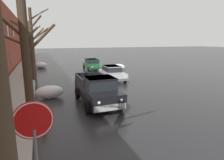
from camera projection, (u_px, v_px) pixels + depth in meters
left_sidewalk_slab at (20, 82)px, 17.37m from camera, size 2.57×80.00×0.15m
snow_bank_near_corner_left at (41, 65)px, 26.47m from camera, size 1.60×0.93×0.84m
snow_bank_along_left_kerb at (117, 67)px, 24.34m from camera, size 1.85×1.26×0.84m
snow_bank_mid_block_left at (50, 92)px, 12.69m from camera, size 1.83×0.98×0.85m
bare_tree_second_along_sidewalk at (25, 51)px, 8.10m from camera, size 3.56×1.81×6.51m
bare_tree_mid_block at (32, 47)px, 17.40m from camera, size 3.02×3.43×5.95m
bare_tree_far_down_block at (33, 40)px, 20.79m from camera, size 2.92×2.43×7.23m
pickup_truck_black_approaching_near_lane at (97, 90)px, 11.41m from camera, size 2.09×4.95×1.76m
sedan_silver_parked_kerbside_close at (112, 73)px, 18.24m from camera, size 1.94×4.05×1.42m
sedan_green_parked_kerbside_mid at (92, 64)px, 24.83m from camera, size 1.87×4.11×1.42m
fire_hydrant at (43, 122)px, 8.18m from camera, size 0.42×0.22×0.71m
stop_sign_at_corner at (34, 132)px, 3.62m from camera, size 0.76×0.06×2.69m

